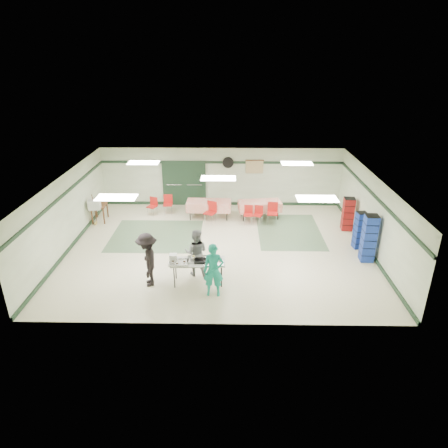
{
  "coord_description": "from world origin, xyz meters",
  "views": [
    {
      "loc": [
        0.43,
        -13.21,
        6.76
      ],
      "look_at": [
        0.2,
        -0.3,
        1.09
      ],
      "focal_mm": 32.0,
      "sensor_mm": 36.0,
      "label": 1
    }
  ],
  "objects_px": {
    "chair_loose_b": "(153,204)",
    "broom": "(94,209)",
    "printer_table": "(99,207)",
    "volunteer_dark": "(147,260)",
    "crate_stack_blue_a": "(360,230)",
    "dining_table_a": "(260,206)",
    "chair_b": "(248,212)",
    "crate_stack_blue_b": "(369,238)",
    "chair_a": "(258,213)",
    "dining_table_b": "(209,205)",
    "volunteer_teal": "(214,270)",
    "chair_c": "(273,211)",
    "chair_loose_a": "(168,202)",
    "serving_table": "(198,263)",
    "chair_d": "(211,210)",
    "office_printer": "(94,204)",
    "crate_stack_red": "(348,214)",
    "volunteer_grey": "(196,253)"
  },
  "relations": [
    {
      "from": "chair_d",
      "to": "crate_stack_blue_a",
      "type": "bearing_deg",
      "value": 2.97
    },
    {
      "from": "dining_table_a",
      "to": "chair_b",
      "type": "height_order",
      "value": "chair_b"
    },
    {
      "from": "dining_table_a",
      "to": "chair_loose_a",
      "type": "height_order",
      "value": "chair_loose_a"
    },
    {
      "from": "dining_table_b",
      "to": "chair_loose_a",
      "type": "height_order",
      "value": "chair_loose_a"
    },
    {
      "from": "chair_c",
      "to": "printer_table",
      "type": "relative_size",
      "value": 0.93
    },
    {
      "from": "dining_table_b",
      "to": "chair_a",
      "type": "relative_size",
      "value": 2.46
    },
    {
      "from": "chair_a",
      "to": "crate_stack_blue_b",
      "type": "bearing_deg",
      "value": -20.66
    },
    {
      "from": "printer_table",
      "to": "volunteer_dark",
      "type": "bearing_deg",
      "value": -63.57
    },
    {
      "from": "volunteer_grey",
      "to": "crate_stack_red",
      "type": "relative_size",
      "value": 1.17
    },
    {
      "from": "dining_table_b",
      "to": "chair_loose_a",
      "type": "relative_size",
      "value": 2.24
    },
    {
      "from": "chair_loose_b",
      "to": "broom",
      "type": "relative_size",
      "value": 0.61
    },
    {
      "from": "dining_table_b",
      "to": "chair_loose_b",
      "type": "distance_m",
      "value": 2.5
    },
    {
      "from": "volunteer_grey",
      "to": "printer_table",
      "type": "xyz_separation_m",
      "value": [
        -4.49,
        4.37,
        -0.15
      ]
    },
    {
      "from": "dining_table_b",
      "to": "chair_b",
      "type": "bearing_deg",
      "value": -17.72
    },
    {
      "from": "dining_table_a",
      "to": "chair_c",
      "type": "height_order",
      "value": "chair_c"
    },
    {
      "from": "volunteer_dark",
      "to": "dining_table_a",
      "type": "xyz_separation_m",
      "value": [
        3.79,
        5.43,
        -0.3
      ]
    },
    {
      "from": "chair_c",
      "to": "chair_loose_b",
      "type": "xyz_separation_m",
      "value": [
        -5.19,
        0.83,
        -0.07
      ]
    },
    {
      "from": "dining_table_b",
      "to": "crate_stack_blue_a",
      "type": "xyz_separation_m",
      "value": [
        5.66,
        -2.79,
        0.13
      ]
    },
    {
      "from": "volunteer_teal",
      "to": "chair_loose_b",
      "type": "bearing_deg",
      "value": 115.86
    },
    {
      "from": "chair_d",
      "to": "broom",
      "type": "bearing_deg",
      "value": -152.72
    },
    {
      "from": "volunteer_grey",
      "to": "dining_table_a",
      "type": "relative_size",
      "value": 0.84
    },
    {
      "from": "crate_stack_blue_a",
      "to": "printer_table",
      "type": "height_order",
      "value": "crate_stack_blue_a"
    },
    {
      "from": "volunteer_dark",
      "to": "office_printer",
      "type": "distance_m",
      "value": 5.43
    },
    {
      "from": "dining_table_b",
      "to": "printer_table",
      "type": "bearing_deg",
      "value": -173.65
    },
    {
      "from": "volunteer_teal",
      "to": "crate_stack_blue_a",
      "type": "distance_m",
      "value": 6.1
    },
    {
      "from": "volunteer_grey",
      "to": "chair_c",
      "type": "relative_size",
      "value": 1.73
    },
    {
      "from": "serving_table",
      "to": "chair_b",
      "type": "distance_m",
      "value": 5.06
    },
    {
      "from": "chair_c",
      "to": "chair_loose_a",
      "type": "distance_m",
      "value": 4.67
    },
    {
      "from": "dining_table_b",
      "to": "chair_loose_a",
      "type": "distance_m",
      "value": 1.91
    },
    {
      "from": "volunteer_teal",
      "to": "broom",
      "type": "xyz_separation_m",
      "value": [
        -5.17,
        5.2,
        -0.14
      ]
    },
    {
      "from": "chair_b",
      "to": "printer_table",
      "type": "height_order",
      "value": "chair_b"
    },
    {
      "from": "serving_table",
      "to": "chair_d",
      "type": "xyz_separation_m",
      "value": [
        0.18,
        4.75,
        -0.14
      ]
    },
    {
      "from": "chair_loose_b",
      "to": "broom",
      "type": "xyz_separation_m",
      "value": [
        -2.23,
        -1.05,
        0.19
      ]
    },
    {
      "from": "dining_table_b",
      "to": "chair_b",
      "type": "relative_size",
      "value": 2.42
    },
    {
      "from": "chair_loose_b",
      "to": "chair_d",
      "type": "bearing_deg",
      "value": 5.91
    },
    {
      "from": "dining_table_a",
      "to": "chair_d",
      "type": "xyz_separation_m",
      "value": [
        -2.08,
        -0.57,
        0.01
      ]
    },
    {
      "from": "volunteer_dark",
      "to": "chair_c",
      "type": "xyz_separation_m",
      "value": [
        4.29,
        4.87,
        -0.3
      ]
    },
    {
      "from": "chair_loose_a",
      "to": "crate_stack_red",
      "type": "bearing_deg",
      "value": -15.23
    },
    {
      "from": "volunteer_dark",
      "to": "crate_stack_blue_b",
      "type": "relative_size",
      "value": 1.02
    },
    {
      "from": "chair_loose_a",
      "to": "office_printer",
      "type": "bearing_deg",
      "value": -155.87
    },
    {
      "from": "chair_a",
      "to": "crate_stack_blue_a",
      "type": "distance_m",
      "value": 4.2
    },
    {
      "from": "chair_c",
      "to": "crate_stack_red",
      "type": "xyz_separation_m",
      "value": [
        2.96,
        -0.61,
        0.12
      ]
    },
    {
      "from": "crate_stack_blue_a",
      "to": "volunteer_dark",
      "type": "bearing_deg",
      "value": -159.98
    },
    {
      "from": "dining_table_a",
      "to": "office_printer",
      "type": "height_order",
      "value": "office_printer"
    },
    {
      "from": "chair_c",
      "to": "volunteer_dark",
      "type": "bearing_deg",
      "value": -125.09
    },
    {
      "from": "crate_stack_blue_b",
      "to": "chair_c",
      "type": "bearing_deg",
      "value": 132.71
    },
    {
      "from": "office_printer",
      "to": "volunteer_grey",
      "type": "bearing_deg",
      "value": -51.78
    },
    {
      "from": "serving_table",
      "to": "chair_c",
      "type": "relative_size",
      "value": 1.86
    },
    {
      "from": "chair_loose_a",
      "to": "broom",
      "type": "relative_size",
      "value": 0.64
    },
    {
      "from": "crate_stack_blue_b",
      "to": "chair_a",
      "type": "bearing_deg",
      "value": 138.15
    }
  ]
}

